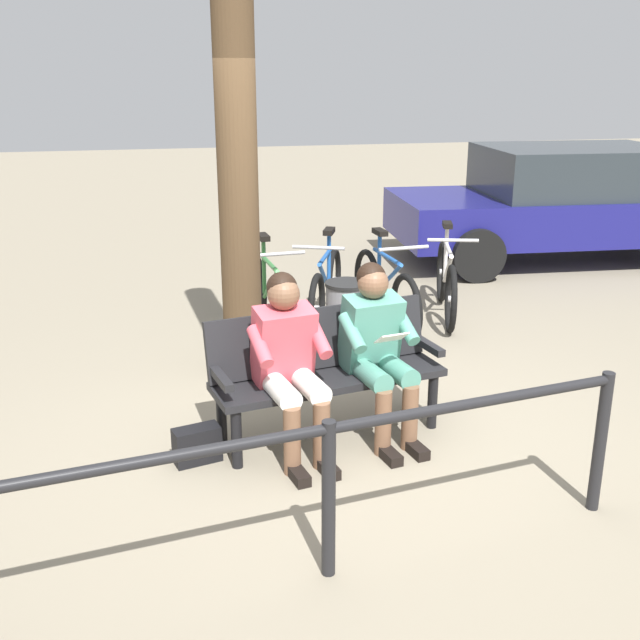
{
  "coord_description": "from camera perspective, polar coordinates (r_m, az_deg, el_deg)",
  "views": [
    {
      "loc": [
        1.24,
        4.7,
        2.44
      ],
      "look_at": [
        0.14,
        -0.26,
        0.75
      ],
      "focal_mm": 42.85,
      "sensor_mm": 36.0,
      "label": 1
    }
  ],
  "objects": [
    {
      "name": "person_companion",
      "position": [
        4.92,
        -2.33,
        -2.77
      ],
      "size": [
        0.54,
        0.81,
        1.2
      ],
      "rotation": [
        0.0,
        0.0,
        0.19
      ],
      "color": "#D84C59",
      "rests_on": "ground"
    },
    {
      "name": "handbag",
      "position": [
        5.06,
        -9.17,
        -9.19
      ],
      "size": [
        0.33,
        0.21,
        0.24
      ],
      "primitive_type": "cube",
      "rotation": [
        0.0,
        0.0,
        0.25
      ],
      "color": "black",
      "rests_on": "ground"
    },
    {
      "name": "railing_fence",
      "position": [
        3.75,
        0.66,
        -11.01
      ],
      "size": [
        3.34,
        0.58,
        0.85
      ],
      "rotation": [
        0.0,
        0.0,
        0.15
      ],
      "color": "black",
      "rests_on": "ground"
    },
    {
      "name": "bicycle_black",
      "position": [
        7.47,
        4.91,
        2.16
      ],
      "size": [
        0.48,
        1.68,
        0.94
      ],
      "rotation": [
        0.0,
        0.0,
        1.65
      ],
      "color": "black",
      "rests_on": "ground"
    },
    {
      "name": "litter_bin",
      "position": [
        6.41,
        1.99,
        -0.39
      ],
      "size": [
        0.36,
        0.36,
        0.75
      ],
      "color": "slate",
      "rests_on": "ground"
    },
    {
      "name": "bench",
      "position": [
        5.24,
        0.36,
        -3.28
      ],
      "size": [
        1.66,
        0.77,
        0.87
      ],
      "rotation": [
        0.0,
        0.0,
        0.19
      ],
      "color": "black",
      "rests_on": "ground"
    },
    {
      "name": "bicycle_green",
      "position": [
        7.47,
        0.44,
        2.23
      ],
      "size": [
        0.73,
        1.58,
        0.94
      ],
      "rotation": [
        0.0,
        0.0,
        1.18
      ],
      "color": "black",
      "rests_on": "ground"
    },
    {
      "name": "parked_car",
      "position": [
        10.53,
        17.6,
        8.46
      ],
      "size": [
        4.32,
        2.25,
        1.47
      ],
      "rotation": [
        0.0,
        0.0,
        -0.07
      ],
      "color": "navy",
      "rests_on": "ground"
    },
    {
      "name": "ground_plane",
      "position": [
        5.44,
        2.01,
        -8.26
      ],
      "size": [
        40.0,
        40.0,
        0.0
      ],
      "primitive_type": "plane",
      "color": "gray"
    },
    {
      "name": "bicycle_purple",
      "position": [
        7.88,
        9.41,
        2.85
      ],
      "size": [
        0.62,
        1.63,
        0.94
      ],
      "rotation": [
        0.0,
        0.0,
        1.28
      ],
      "color": "black",
      "rests_on": "ground"
    },
    {
      "name": "person_reading",
      "position": [
        5.17,
        4.31,
        -1.75
      ],
      "size": [
        0.54,
        0.81,
        1.2
      ],
      "rotation": [
        0.0,
        0.0,
        0.19
      ],
      "color": "#4C8C7A",
      "rests_on": "ground"
    },
    {
      "name": "bicycle_red",
      "position": [
        7.24,
        -3.84,
        1.66
      ],
      "size": [
        0.48,
        1.68,
        0.94
      ],
      "rotation": [
        0.0,
        0.0,
        1.65
      ],
      "color": "black",
      "rests_on": "ground"
    },
    {
      "name": "tree_trunk",
      "position": [
        5.97,
        -6.2,
        11.66
      ],
      "size": [
        0.31,
        0.31,
        3.5
      ],
      "primitive_type": "cylinder",
      "color": "#4C3823",
      "rests_on": "ground"
    }
  ]
}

